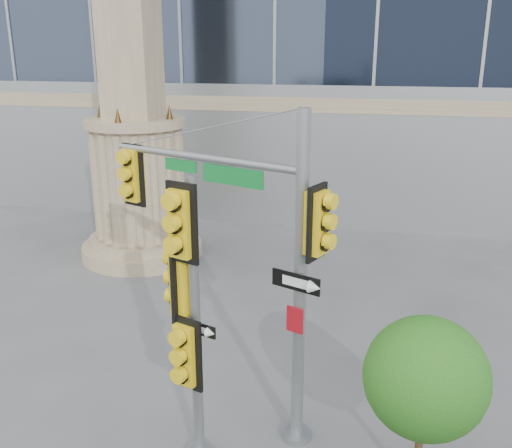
# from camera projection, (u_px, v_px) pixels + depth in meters

# --- Properties ---
(ground) EXTENTS (120.00, 120.00, 0.00)m
(ground) POSITION_uv_depth(u_px,v_px,m) (238.00, 426.00, 11.76)
(ground) COLOR #545456
(ground) RESTS_ON ground
(monument) EXTENTS (4.40, 4.40, 16.60)m
(monument) POSITION_uv_depth(u_px,v_px,m) (134.00, 106.00, 19.76)
(monument) COLOR gray
(monument) RESTS_ON ground
(main_signal_pole) EXTENTS (4.78, 2.32, 6.51)m
(main_signal_pole) POSITION_uv_depth(u_px,v_px,m) (248.00, 236.00, 10.88)
(main_signal_pole) COLOR slate
(main_signal_pole) RESTS_ON ground
(secondary_signal_pole) EXTENTS (0.94, 0.89, 5.49)m
(secondary_signal_pole) POSITION_uv_depth(u_px,v_px,m) (187.00, 303.00, 9.91)
(secondary_signal_pole) COLOR slate
(secondary_signal_pole) RESTS_ON ground
(street_tree) EXTENTS (2.12, 2.07, 3.30)m
(street_tree) POSITION_uv_depth(u_px,v_px,m) (428.00, 382.00, 9.43)
(street_tree) COLOR gray
(street_tree) RESTS_ON ground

